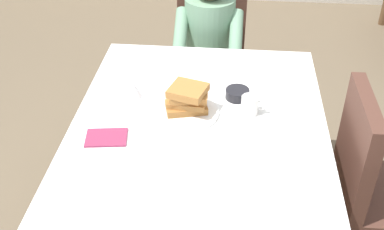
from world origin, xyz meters
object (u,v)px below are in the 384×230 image
at_px(dining_table_main, 198,146).
at_px(syrup_pitcher, 134,89).
at_px(chair_right_side, 373,178).
at_px(spoon_near_edge, 183,156).
at_px(diner_person, 209,38).
at_px(cup_coffee, 250,105).
at_px(fork_left_of_plate, 144,114).
at_px(bowl_butter, 237,94).
at_px(chair_diner, 210,47).
at_px(breakfast_stack, 187,98).
at_px(plate_breakfast, 187,112).
at_px(knife_right_of_plate, 230,118).

height_order(dining_table_main, syrup_pitcher, syrup_pitcher).
bearing_deg(chair_right_side, spoon_near_edge, -77.28).
relative_size(diner_person, syrup_pitcher, 14.00).
xyz_separation_m(cup_coffee, fork_left_of_plate, (-0.47, -0.05, -0.04)).
bearing_deg(diner_person, bowl_butter, 103.38).
distance_m(chair_diner, bowl_butter, 0.95).
xyz_separation_m(chair_diner, diner_person, (-0.00, -0.16, 0.14)).
bearing_deg(dining_table_main, cup_coffee, 33.08).
relative_size(breakfast_stack, cup_coffee, 1.77).
bearing_deg(fork_left_of_plate, dining_table_main, -110.86).
distance_m(chair_right_side, bowl_butter, 0.70).
relative_size(chair_diner, spoon_near_edge, 6.20).
height_order(plate_breakfast, spoon_near_edge, plate_breakfast).
height_order(diner_person, knife_right_of_plate, diner_person).
xyz_separation_m(plate_breakfast, cup_coffee, (0.28, 0.03, 0.03)).
height_order(cup_coffee, knife_right_of_plate, cup_coffee).
bearing_deg(syrup_pitcher, fork_left_of_plate, -63.04).
xyz_separation_m(chair_right_side, syrup_pitcher, (-1.09, 0.23, 0.25)).
height_order(chair_right_side, breakfast_stack, chair_right_side).
bearing_deg(knife_right_of_plate, syrup_pitcher, 79.02).
bearing_deg(dining_table_main, fork_left_of_plate, 160.06).
height_order(dining_table_main, breakfast_stack, breakfast_stack).
xyz_separation_m(bowl_butter, knife_right_of_plate, (-0.03, -0.17, -0.02)).
distance_m(breakfast_stack, knife_right_of_plate, 0.21).
distance_m(dining_table_main, fork_left_of_plate, 0.28).
bearing_deg(plate_breakfast, syrup_pitcher, 155.29).
bearing_deg(breakfast_stack, dining_table_main, -64.35).
xyz_separation_m(plate_breakfast, syrup_pitcher, (-0.26, 0.12, 0.03)).
bearing_deg(cup_coffee, breakfast_stack, -175.13).
bearing_deg(bowl_butter, spoon_near_edge, -114.56).
relative_size(bowl_butter, syrup_pitcher, 1.37).
height_order(dining_table_main, knife_right_of_plate, knife_right_of_plate).
height_order(chair_right_side, bowl_butter, chair_right_side).
bearing_deg(chair_diner, spoon_near_edge, 88.97).
height_order(chair_diner, spoon_near_edge, chair_diner).
height_order(bowl_butter, knife_right_of_plate, bowl_butter).
height_order(chair_diner, knife_right_of_plate, chair_diner).
height_order(cup_coffee, bowl_butter, cup_coffee).
relative_size(breakfast_stack, knife_right_of_plate, 1.00).
height_order(breakfast_stack, bowl_butter, breakfast_stack).
distance_m(chair_right_side, breakfast_stack, 0.88).
bearing_deg(chair_diner, chair_right_side, 123.99).
bearing_deg(bowl_butter, chair_diner, 101.15).
height_order(diner_person, chair_right_side, diner_person).
xyz_separation_m(breakfast_stack, knife_right_of_plate, (0.19, -0.03, -0.08)).
height_order(diner_person, fork_left_of_plate, diner_person).
bearing_deg(bowl_butter, fork_left_of_plate, -157.28).
distance_m(dining_table_main, chair_right_side, 0.78).
relative_size(dining_table_main, knife_right_of_plate, 7.62).
distance_m(plate_breakfast, knife_right_of_plate, 0.19).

